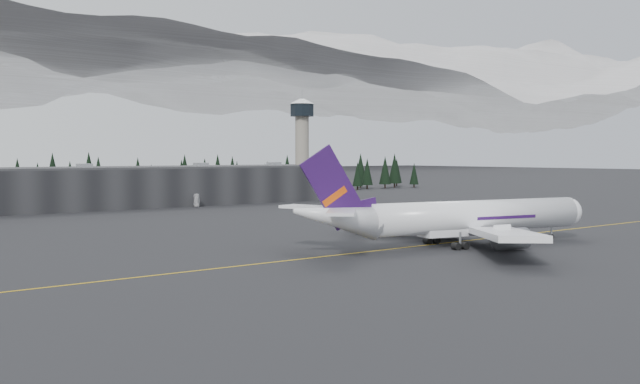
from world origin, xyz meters
TOP-DOWN VIEW (x-y plane):
  - ground at (0.00, 0.00)m, footprint 1400.00×1400.00m
  - taxiline at (0.00, -2.00)m, footprint 400.00×0.40m
  - terminal at (0.00, 125.00)m, footprint 160.00×30.00m
  - control_tower at (75.00, 128.00)m, footprint 10.00×10.00m
  - treeline at (0.00, 162.00)m, footprint 360.00×20.00m
  - jet_main at (9.80, -5.80)m, footprint 60.77×55.52m
  - gse_vehicle_b at (19.23, 107.69)m, footprint 4.53×3.58m

SIDE VIEW (x-z plane):
  - ground at x=0.00m, z-range 0.00..0.00m
  - taxiline at x=0.00m, z-range 0.00..0.02m
  - gse_vehicle_b at x=19.23m, z-range 0.00..1.45m
  - jet_main at x=9.80m, z-range -3.94..14.15m
  - terminal at x=0.00m, z-range 0.00..12.60m
  - treeline at x=0.00m, z-range 0.00..15.00m
  - control_tower at x=75.00m, z-range 4.56..42.26m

